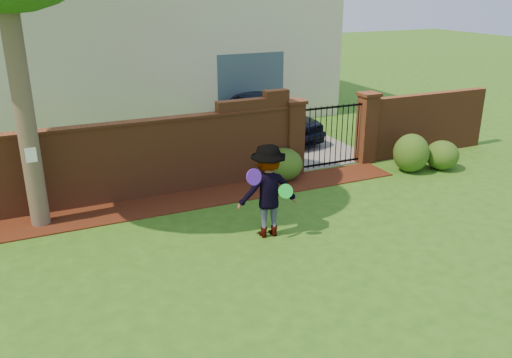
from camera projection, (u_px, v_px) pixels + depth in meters
name	position (u px, v px, depth m)	size (l,w,h in m)	color
ground	(280.00, 264.00, 8.97)	(80.00, 80.00, 0.01)	#2D5916
mulch_bed	(172.00, 203.00, 11.44)	(11.10, 1.08, 0.03)	#3A150A
brick_wall	(113.00, 161.00, 11.28)	(8.70, 0.31, 2.16)	brown
brick_wall_return	(426.00, 124.00, 14.68)	(4.00, 0.25, 1.70)	brown
pillar_left	(293.00, 137.00, 13.00)	(0.50, 0.50, 1.88)	brown
pillar_right	(367.00, 127.00, 13.86)	(0.50, 0.50, 1.88)	brown
iron_gate	(331.00, 136.00, 13.46)	(1.78, 0.03, 1.60)	black
driveway	(264.00, 131.00, 17.17)	(3.20, 8.00, 0.01)	slate
house	(152.00, 25.00, 18.51)	(12.40, 6.40, 6.30)	beige
car	(272.00, 117.00, 16.09)	(1.66, 4.13, 1.41)	black
paper_notice	(31.00, 155.00, 9.78)	(0.20, 0.01, 0.28)	white
shrub_left	(283.00, 164.00, 12.74)	(0.97, 0.97, 0.80)	#204715
shrub_middle	(411.00, 153.00, 13.29)	(0.89, 0.89, 0.98)	#204715
shrub_right	(442.00, 155.00, 13.51)	(0.85, 0.85, 0.75)	#204715
man	(268.00, 192.00, 9.70)	(1.15, 0.66, 1.78)	gray
frisbee_purple	(254.00, 177.00, 9.19)	(0.30, 0.30, 0.03)	#5A1EBD
frisbee_green	(286.00, 191.00, 9.48)	(0.27, 0.27, 0.02)	green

